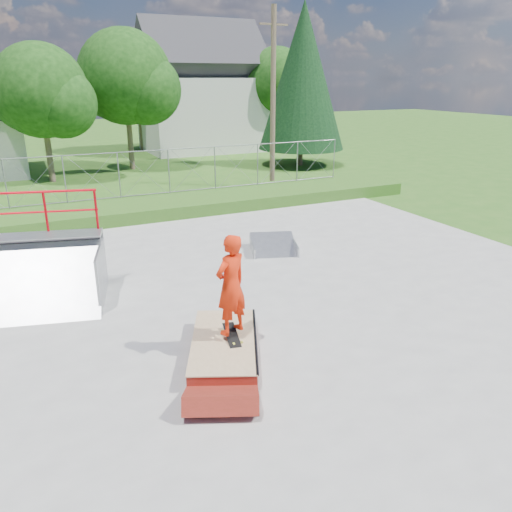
{
  "coord_description": "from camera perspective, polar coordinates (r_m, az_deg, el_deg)",
  "views": [
    {
      "loc": [
        -3.51,
        -9.26,
        4.95
      ],
      "look_at": [
        1.15,
        0.5,
        1.1
      ],
      "focal_mm": 35.0,
      "sensor_mm": 36.0,
      "label": 1
    }
  ],
  "objects": [
    {
      "name": "skater",
      "position": [
        9.07,
        -2.88,
        -3.76
      ],
      "size": [
        0.82,
        0.69,
        1.9
      ],
      "primitive_type": "imported",
      "rotation": [
        0.0,
        0.0,
        3.54
      ],
      "color": "red",
      "rests_on": "grind_box"
    },
    {
      "name": "utility_pole",
      "position": [
        23.96,
        1.95,
        17.32
      ],
      "size": [
        0.24,
        0.24,
        8.0
      ],
      "primitive_type": "cylinder",
      "color": "brown",
      "rests_on": "ground"
    },
    {
      "name": "conifer_tree",
      "position": [
        30.5,
        5.37,
        19.71
      ],
      "size": [
        5.04,
        5.04,
        9.1
      ],
      "color": "brown",
      "rests_on": "ground"
    },
    {
      "name": "grind_box",
      "position": [
        9.55,
        -3.65,
        -10.41
      ],
      "size": [
        2.08,
        2.74,
        0.37
      ],
      "rotation": [
        0.0,
        0.0,
        -0.41
      ],
      "color": "maroon",
      "rests_on": "concrete_pad"
    },
    {
      "name": "skateboard",
      "position": [
        9.49,
        -2.78,
        -9.04
      ],
      "size": [
        0.38,
        0.82,
        0.13
      ],
      "primitive_type": "cube",
      "rotation": [
        0.14,
        0.0,
        -0.2
      ],
      "color": "black",
      "rests_on": "grind_box"
    },
    {
      "name": "tree_right_far",
      "position": [
        37.56,
        2.89,
        18.96
      ],
      "size": [
        5.1,
        4.8,
        7.12
      ],
      "color": "brown",
      "rests_on": "ground"
    },
    {
      "name": "gable_house",
      "position": [
        37.43,
        -6.28,
        17.79
      ],
      "size": [
        8.4,
        6.08,
        8.94
      ],
      "color": "#BBBBB7",
      "rests_on": "ground"
    },
    {
      "name": "tree_left_near",
      "position": [
        27.16,
        -22.8,
        16.66
      ],
      "size": [
        4.76,
        4.48,
        6.65
      ],
      "color": "brown",
      "rests_on": "ground"
    },
    {
      "name": "tree_back_mid",
      "position": [
        38.16,
        -12.86,
        17.16
      ],
      "size": [
        4.08,
        3.84,
        5.7
      ],
      "color": "brown",
      "rests_on": "ground"
    },
    {
      "name": "concrete_pad",
      "position": [
        11.07,
        -4.29,
        -6.93
      ],
      "size": [
        20.0,
        16.0,
        0.04
      ],
      "primitive_type": "cube",
      "color": "gray",
      "rests_on": "ground"
    },
    {
      "name": "flat_bank_ramp",
      "position": [
        15.05,
        2.02,
        1.19
      ],
      "size": [
        1.72,
        1.78,
        0.41
      ],
      "primitive_type": null,
      "rotation": [
        0.0,
        0.0,
        -0.34
      ],
      "color": "#989A9F",
      "rests_on": "concrete_pad"
    },
    {
      "name": "quarter_pipe",
      "position": [
        12.07,
        -23.3,
        0.05
      ],
      "size": [
        2.93,
        2.65,
        2.49
      ],
      "primitive_type": null,
      "rotation": [
        0.0,
        0.0,
        -0.25
      ],
      "color": "#989A9F",
      "rests_on": "concrete_pad"
    },
    {
      "name": "ground",
      "position": [
        11.08,
        -4.28,
        -7.02
      ],
      "size": [
        120.0,
        120.0,
        0.0
      ],
      "primitive_type": "plane",
      "color": "#2D5D1A",
      "rests_on": "ground"
    },
    {
      "name": "tree_center",
      "position": [
        29.75,
        -14.07,
        18.85
      ],
      "size": [
        5.44,
        5.12,
        7.6
      ],
      "color": "brown",
      "rests_on": "ground"
    },
    {
      "name": "grass_berm",
      "position": [
        19.66,
        -14.53,
        5.13
      ],
      "size": [
        24.0,
        3.0,
        0.5
      ],
      "primitive_type": "cube",
      "color": "#2D5D1A",
      "rests_on": "ground"
    },
    {
      "name": "chain_link_fence",
      "position": [
        20.39,
        -15.39,
        8.88
      ],
      "size": [
        20.0,
        0.06,
        1.8
      ],
      "primitive_type": null,
      "color": "gray",
      "rests_on": "grass_berm"
    }
  ]
}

